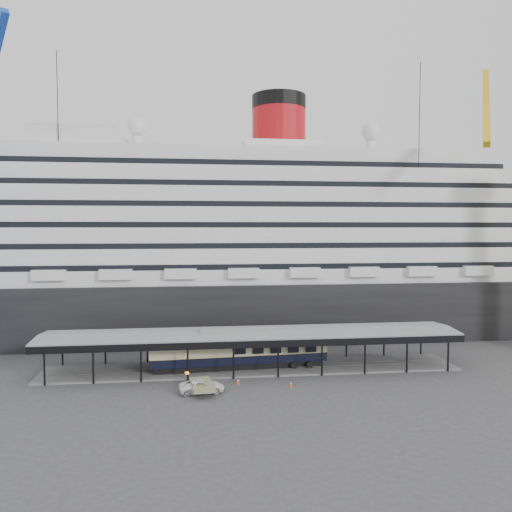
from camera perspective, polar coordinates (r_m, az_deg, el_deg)
The scene contains 8 objects.
ground at distance 64.96m, azimuth 0.09°, elevation -14.00°, with size 200.00×200.00×0.00m, color #38383B.
cruise_ship at distance 93.90m, azimuth -2.22°, elevation 2.68°, with size 130.00×30.00×43.90m.
platform_canopy at distance 69.11m, azimuth -0.41°, elevation -10.91°, with size 56.00×9.18×5.30m.
port_truck at distance 60.52m, azimuth -6.20°, elevation -14.59°, with size 2.44×5.29×1.47m, color white.
pullman_carriage at distance 68.82m, azimuth -1.94°, elevation -10.56°, with size 24.09×4.75×23.50m.
traffic_cone_left at distance 62.76m, azimuth -6.26°, elevation -14.31°, with size 0.45×0.45×0.70m.
traffic_cone_mid at distance 63.38m, azimuth -2.06°, elevation -14.10°, with size 0.48×0.48×0.74m.
traffic_cone_right at distance 62.51m, azimuth 4.01°, elevation -14.39°, with size 0.42×0.42×0.66m.
Camera 1 is at (-7.42, -61.60, 19.24)m, focal length 35.00 mm.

